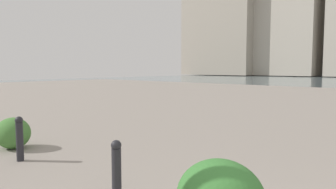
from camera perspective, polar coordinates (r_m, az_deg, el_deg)
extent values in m
cube|color=#B2A899|center=(75.28, 22.06, 15.29)|extent=(12.14, 15.43, 31.40)
cylinder|color=#232328|center=(4.09, -9.24, -13.74)|extent=(0.12, 0.12, 0.62)
sphere|color=#232328|center=(3.99, -9.31, -9.00)|extent=(0.13, 0.13, 0.13)
cylinder|color=#232328|center=(6.07, -25.12, -7.70)|extent=(0.12, 0.12, 0.67)
sphere|color=#232328|center=(6.01, -25.25, -4.19)|extent=(0.13, 0.13, 0.13)
ellipsoid|color=#477F38|center=(7.06, -26.14, -6.25)|extent=(0.73, 0.66, 0.62)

